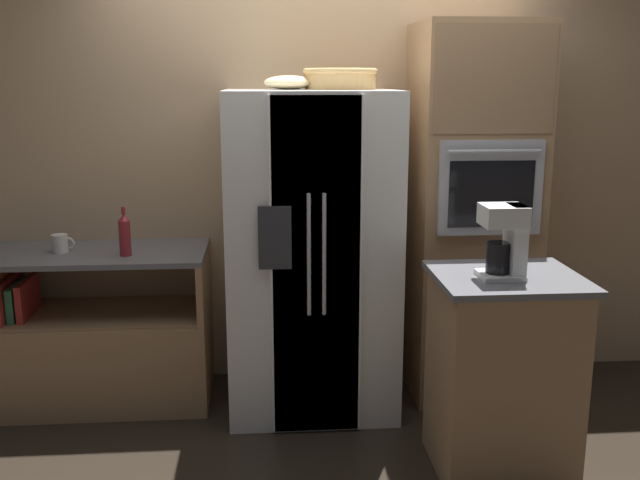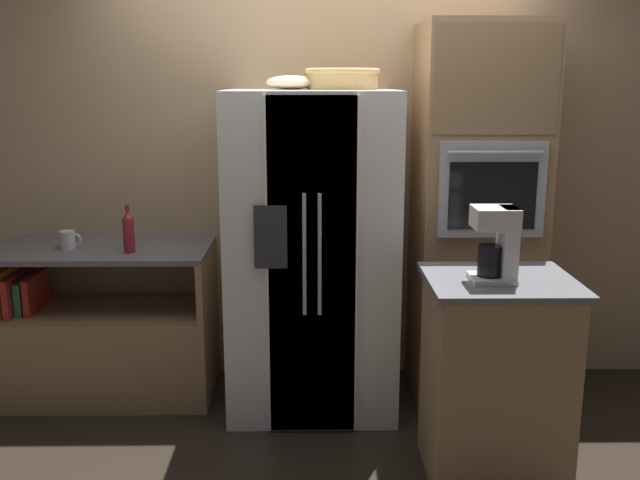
# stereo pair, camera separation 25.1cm
# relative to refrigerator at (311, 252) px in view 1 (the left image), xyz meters

# --- Properties ---
(ground_plane) EXTENTS (20.00, 20.00, 0.00)m
(ground_plane) POSITION_rel_refrigerator_xyz_m (0.09, -0.02, -0.88)
(ground_plane) COLOR black
(wall_back) EXTENTS (12.00, 0.06, 2.80)m
(wall_back) POSITION_rel_refrigerator_xyz_m (0.09, 0.44, 0.52)
(wall_back) COLOR tan
(wall_back) RESTS_ON ground_plane
(counter_left) EXTENTS (1.23, 0.61, 0.89)m
(counter_left) POSITION_rel_refrigerator_xyz_m (-1.22, 0.10, -0.56)
(counter_left) COLOR #A87F56
(counter_left) RESTS_ON ground_plane
(refrigerator) EXTENTS (0.91, 0.85, 1.77)m
(refrigerator) POSITION_rel_refrigerator_xyz_m (0.00, 0.00, 0.00)
(refrigerator) COLOR white
(refrigerator) RESTS_ON ground_plane
(wall_oven) EXTENTS (0.67, 0.68, 2.13)m
(wall_oven) POSITION_rel_refrigerator_xyz_m (0.93, 0.10, 0.19)
(wall_oven) COLOR #A87F56
(wall_oven) RESTS_ON ground_plane
(island_counter) EXTENTS (0.66, 0.59, 0.96)m
(island_counter) POSITION_rel_refrigerator_xyz_m (0.84, -0.81, -0.40)
(island_counter) COLOR #A87F56
(island_counter) RESTS_ON ground_plane
(wicker_basket) EXTENTS (0.40, 0.40, 0.11)m
(wicker_basket) POSITION_rel_refrigerator_xyz_m (0.17, 0.08, 0.95)
(wicker_basket) COLOR tan
(wicker_basket) RESTS_ON refrigerator
(fruit_bowl) EXTENTS (0.27, 0.27, 0.08)m
(fruit_bowl) POSITION_rel_refrigerator_xyz_m (-0.11, 0.08, 0.92)
(fruit_bowl) COLOR beige
(fruit_bowl) RESTS_ON refrigerator
(bottle_tall) EXTENTS (0.06, 0.06, 0.27)m
(bottle_tall) POSITION_rel_refrigerator_xyz_m (-1.01, -0.01, 0.12)
(bottle_tall) COLOR maroon
(bottle_tall) RESTS_ON counter_left
(mug) EXTENTS (0.13, 0.09, 0.10)m
(mug) POSITION_rel_refrigerator_xyz_m (-1.38, 0.10, 0.05)
(mug) COLOR silver
(mug) RESTS_ON counter_left
(coffee_maker) EXTENTS (0.19, 0.17, 0.33)m
(coffee_maker) POSITION_rel_refrigerator_xyz_m (0.81, -0.86, 0.26)
(coffee_maker) COLOR white
(coffee_maker) RESTS_ON island_counter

